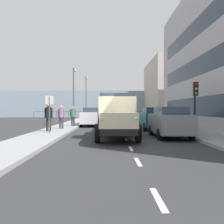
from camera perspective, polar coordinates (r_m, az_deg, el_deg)
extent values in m
plane|color=#2D2D30|center=(19.91, 1.83, -3.84)|extent=(80.00, 80.00, 0.00)
cube|color=gray|center=(20.63, 14.75, -3.50)|extent=(2.30, 40.94, 0.15)
cube|color=gray|center=(20.23, -11.34, -3.57)|extent=(2.30, 40.94, 0.15)
cube|color=silver|center=(4.44, 11.48, -20.54)|extent=(0.12, 1.10, 0.01)
cube|color=silver|center=(7.15, 6.52, -12.25)|extent=(0.12, 1.10, 0.01)
cube|color=silver|center=(9.39, 4.74, -9.10)|extent=(0.12, 1.10, 0.01)
cube|color=silver|center=(11.91, 3.56, -6.98)|extent=(0.12, 1.10, 0.01)
cube|color=silver|center=(14.48, 2.80, -5.59)|extent=(0.12, 1.10, 0.01)
cube|color=silver|center=(16.77, 2.31, -4.71)|extent=(0.12, 1.10, 0.01)
cube|color=silver|center=(19.22, 1.93, -4.00)|extent=(0.12, 1.10, 0.01)
cube|color=silver|center=(21.58, 1.64, -3.47)|extent=(0.12, 1.10, 0.01)
cube|color=silver|center=(23.83, 1.42, -3.06)|extent=(0.12, 1.10, 0.01)
cube|color=silver|center=(26.29, 1.22, -2.70)|extent=(0.12, 1.10, 0.01)
cube|color=silver|center=(28.77, 1.05, -2.39)|extent=(0.12, 1.10, 0.01)
cube|color=silver|center=(31.30, 0.91, -2.13)|extent=(0.12, 1.10, 0.01)
cube|color=silver|center=(33.60, 0.80, -1.93)|extent=(0.12, 1.10, 0.01)
cube|color=silver|center=(36.23, 0.69, -1.73)|extent=(0.12, 1.10, 0.01)
cube|color=#2D3847|center=(17.36, 21.89, 1.36)|extent=(0.08, 19.71, 1.40)
cube|color=#2D3847|center=(17.64, 21.95, 11.15)|extent=(0.08, 19.71, 1.40)
cube|color=#2D3847|center=(18.42, 22.00, 20.36)|extent=(0.08, 19.71, 1.40)
cube|color=beige|center=(38.63, 14.21, 5.33)|extent=(6.52, 12.39, 9.34)
cube|color=#8C9EAD|center=(43.31, 0.46, 1.99)|extent=(80.00, 0.80, 5.00)
cylinder|color=#4C5156|center=(42.41, 19.84, -0.60)|extent=(0.08, 0.08, 1.20)
cylinder|color=#4C5156|center=(41.75, 17.27, -0.61)|extent=(0.08, 0.08, 1.20)
cylinder|color=#4C5156|center=(41.17, 14.62, -0.62)|extent=(0.08, 0.08, 1.20)
cylinder|color=#4C5156|center=(40.69, 11.90, -0.63)|extent=(0.08, 0.08, 1.20)
cylinder|color=#4C5156|center=(40.30, 9.13, -0.63)|extent=(0.08, 0.08, 1.20)
cylinder|color=#4C5156|center=(40.01, 6.31, -0.64)|extent=(0.08, 0.08, 1.20)
cylinder|color=#4C5156|center=(39.81, 3.45, -0.64)|extent=(0.08, 0.08, 1.20)
cylinder|color=#4C5156|center=(39.72, 0.57, -0.65)|extent=(0.08, 0.08, 1.20)
cylinder|color=#4C5156|center=(39.73, -2.32, -0.65)|extent=(0.08, 0.08, 1.20)
cylinder|color=#4C5156|center=(39.83, -5.19, -0.64)|extent=(0.08, 0.08, 1.20)
cylinder|color=#4C5156|center=(40.04, -8.05, -0.64)|extent=(0.08, 0.08, 1.20)
cylinder|color=#4C5156|center=(40.34, -10.87, -0.64)|extent=(0.08, 0.08, 1.20)
cylinder|color=#4C5156|center=(40.74, -13.64, -0.63)|extent=(0.08, 0.08, 1.20)
cylinder|color=#4C5156|center=(41.24, -16.35, -0.62)|extent=(0.08, 0.08, 1.20)
cylinder|color=#4C5156|center=(41.82, -18.99, -0.62)|extent=(0.08, 0.08, 1.20)
cube|color=#4C5156|center=(39.71, 0.57, 0.10)|extent=(28.00, 0.08, 0.08)
cube|color=black|center=(12.55, 1.20, -3.84)|extent=(1.64, 5.60, 0.30)
cube|color=beige|center=(10.68, 1.53, -1.97)|extent=(1.72, 1.90, 0.70)
cube|color=silver|center=(9.78, 1.73, -2.40)|extent=(1.16, 0.08, 0.56)
sphere|color=white|center=(9.84, 6.01, -1.63)|extent=(0.20, 0.20, 0.20)
sphere|color=white|center=(9.77, -2.58, -1.65)|extent=(0.20, 0.20, 0.20)
cube|color=beige|center=(12.18, 1.25, 1.08)|extent=(1.93, 1.34, 1.15)
cube|color=#2D3847|center=(12.19, 1.25, 3.31)|extent=(1.78, 1.23, 0.56)
cube|color=#2D2319|center=(13.88, 1.01, -2.44)|extent=(2.10, 2.80, 0.16)
cube|color=black|center=(13.93, 5.16, -1.12)|extent=(0.08, 2.80, 0.56)
cube|color=black|center=(13.87, -3.15, -1.12)|extent=(0.08, 2.80, 0.56)
cylinder|color=black|center=(10.98, 6.56, -5.31)|extent=(0.24, 0.90, 0.90)
cylinder|color=black|center=(10.90, -3.61, -5.34)|extent=(0.24, 0.90, 0.90)
cylinder|color=black|center=(14.16, 4.91, -3.92)|extent=(0.24, 0.90, 0.90)
cylinder|color=black|center=(14.10, -2.94, -3.94)|extent=(0.24, 0.90, 0.90)
cube|color=slate|center=(13.24, 14.13, -2.75)|extent=(1.73, 3.90, 1.00)
cube|color=#2D3847|center=(13.02, 14.37, 0.31)|extent=(1.42, 2.15, 0.42)
cylinder|color=black|center=(14.28, 9.67, -4.50)|extent=(0.18, 0.60, 0.60)
cylinder|color=black|center=(14.66, 16.03, -4.38)|extent=(0.18, 0.60, 0.60)
cylinder|color=black|center=(11.92, 11.77, -5.56)|extent=(0.18, 0.60, 0.60)
cylinder|color=black|center=(12.38, 19.26, -5.35)|extent=(0.18, 0.60, 0.60)
cube|color=#1E6670|center=(17.96, 10.17, -1.81)|extent=(1.72, 3.99, 1.00)
cube|color=#2D3847|center=(17.74, 10.30, 0.45)|extent=(1.41, 2.19, 0.42)
cylinder|color=black|center=(19.07, 7.05, -3.15)|extent=(0.18, 0.60, 0.60)
cylinder|color=black|center=(19.36, 11.85, -3.10)|extent=(0.18, 0.60, 0.60)
cylinder|color=black|center=(16.63, 8.20, -3.74)|extent=(0.18, 0.60, 0.60)
cylinder|color=black|center=(16.96, 13.67, -3.66)|extent=(0.18, 0.60, 0.60)
cube|color=white|center=(21.39, -5.07, -1.38)|extent=(1.76, 4.32, 1.00)
cube|color=#2D3847|center=(21.57, -5.03, 0.53)|extent=(1.44, 2.37, 0.42)
cylinder|color=black|center=(20.03, -2.97, -2.96)|extent=(0.18, 0.60, 0.60)
cylinder|color=black|center=(20.17, -7.73, -2.94)|extent=(0.18, 0.60, 0.60)
cylinder|color=black|center=(22.70, -2.70, -2.51)|extent=(0.18, 0.60, 0.60)
cylinder|color=black|center=(22.82, -6.90, -2.50)|extent=(0.18, 0.60, 0.60)
cube|color=#B7BABF|center=(27.89, -4.05, -0.86)|extent=(1.87, 4.36, 1.00)
cube|color=#2D3847|center=(28.08, -4.02, 0.60)|extent=(1.54, 2.40, 0.42)
cylinder|color=black|center=(26.52, -2.30, -2.03)|extent=(0.18, 0.60, 0.60)
cylinder|color=black|center=(26.63, -6.13, -2.02)|extent=(0.18, 0.60, 0.60)
cylinder|color=black|center=(29.22, -2.15, -1.76)|extent=(0.18, 0.60, 0.60)
cylinder|color=black|center=(29.32, -5.63, -1.76)|extent=(0.18, 0.60, 0.60)
cylinder|color=black|center=(15.40, -15.25, -3.03)|extent=(0.14, 0.14, 0.89)
cylinder|color=black|center=(15.44, -15.89, -3.02)|extent=(0.14, 0.14, 0.89)
cylinder|color=black|center=(15.39, -15.58, -0.08)|extent=(0.34, 0.34, 0.70)
cylinder|color=black|center=(15.33, -14.79, -0.21)|extent=(0.09, 0.09, 0.64)
cylinder|color=black|center=(15.44, -16.37, -0.21)|extent=(0.09, 0.09, 0.64)
sphere|color=tan|center=(15.39, -15.59, 1.67)|extent=(0.24, 0.24, 0.24)
cylinder|color=#383342|center=(17.28, -12.27, -2.71)|extent=(0.14, 0.14, 0.82)
cylinder|color=#383342|center=(17.31, -12.86, -2.70)|extent=(0.14, 0.14, 0.82)
cylinder|color=gray|center=(17.27, -12.57, -0.26)|extent=(0.34, 0.34, 0.65)
cylinder|color=gray|center=(17.22, -11.86, -0.37)|extent=(0.09, 0.09, 0.60)
cylinder|color=gray|center=(17.31, -13.28, -0.37)|extent=(0.09, 0.09, 0.60)
sphere|color=tan|center=(17.26, -12.58, 1.19)|extent=(0.22, 0.22, 0.22)
cylinder|color=#383342|center=(19.74, -9.49, -2.28)|extent=(0.14, 0.14, 0.81)
cylinder|color=#383342|center=(19.77, -10.00, -2.28)|extent=(0.14, 0.14, 0.81)
cylinder|color=#47724C|center=(19.73, -9.75, -0.19)|extent=(0.34, 0.34, 0.64)
cylinder|color=#47724C|center=(19.70, -9.12, -0.28)|extent=(0.09, 0.09, 0.59)
cylinder|color=#47724C|center=(19.77, -10.38, -0.28)|extent=(0.09, 0.09, 0.59)
sphere|color=tan|center=(19.73, -9.75, 1.06)|extent=(0.22, 0.22, 0.22)
cylinder|color=black|center=(15.84, 19.99, 1.24)|extent=(0.12, 0.12, 3.20)
cube|color=black|center=(15.76, 20.19, 5.43)|extent=(0.28, 0.24, 0.90)
sphere|color=red|center=(15.68, 20.35, 6.55)|extent=(0.18, 0.18, 0.18)
sphere|color=orange|center=(15.65, 20.35, 5.46)|extent=(0.18, 0.18, 0.18)
sphere|color=green|center=(15.63, 20.34, 4.37)|extent=(0.18, 0.18, 0.18)
cylinder|color=#59595B|center=(24.15, -9.58, 4.14)|extent=(0.16, 0.16, 5.74)
cylinder|color=#59595B|center=(24.90, -9.43, 10.46)|extent=(0.10, 0.90, 0.10)
sphere|color=silver|center=(25.33, -9.27, 10.18)|extent=(0.32, 0.32, 0.32)
cylinder|color=#59595B|center=(37.04, -6.51, 3.78)|extent=(0.16, 0.16, 6.77)
cylinder|color=#59595B|center=(37.80, -6.44, 8.72)|extent=(0.10, 0.90, 0.10)
sphere|color=silver|center=(38.23, -6.38, 8.56)|extent=(0.32, 0.32, 0.32)
cylinder|color=#4C4C4C|center=(14.26, -15.39, -0.70)|extent=(0.07, 0.07, 2.20)
cube|color=silver|center=(14.26, -15.41, 2.92)|extent=(0.50, 0.04, 0.50)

